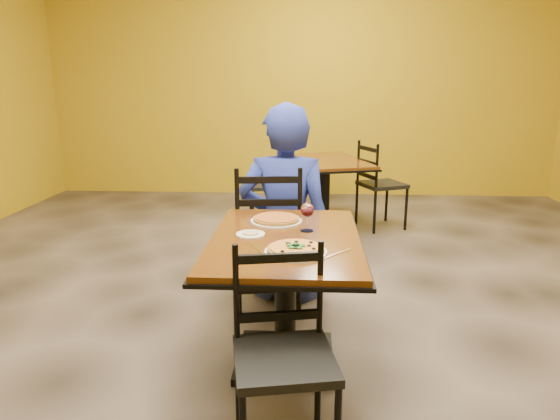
# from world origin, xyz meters

# --- Properties ---
(floor) EXTENTS (7.00, 8.00, 0.01)m
(floor) POSITION_xyz_m (0.00, 0.00, 0.00)
(floor) COLOR black
(floor) RESTS_ON ground
(wall_back) EXTENTS (7.00, 0.01, 3.00)m
(wall_back) POSITION_xyz_m (0.00, 4.00, 1.50)
(wall_back) COLOR #A88712
(wall_back) RESTS_ON ground
(table_main) EXTENTS (0.83, 1.23, 0.75)m
(table_main) POSITION_xyz_m (0.00, -0.50, 0.56)
(table_main) COLOR #5B340E
(table_main) RESTS_ON floor
(table_second) EXTENTS (1.10, 1.36, 0.75)m
(table_second) POSITION_xyz_m (0.30, 2.32, 0.55)
(table_second) COLOR #5B340E
(table_second) RESTS_ON floor
(chair_main_near) EXTENTS (0.48, 0.48, 0.90)m
(chair_main_near) POSITION_xyz_m (0.03, -1.25, 0.45)
(chair_main_near) COLOR black
(chair_main_near) RESTS_ON floor
(chair_main_far) EXTENTS (0.51, 0.51, 1.02)m
(chair_main_far) POSITION_xyz_m (-0.17, 0.34, 0.51)
(chair_main_far) COLOR black
(chair_main_far) RESTS_ON floor
(chair_second_left) EXTENTS (0.47, 0.47, 0.90)m
(chair_second_left) POSITION_xyz_m (-0.33, 2.32, 0.45)
(chair_second_left) COLOR black
(chair_second_left) RESTS_ON floor
(chair_second_right) EXTENTS (0.57, 0.57, 0.95)m
(chair_second_right) POSITION_xyz_m (0.92, 2.32, 0.48)
(chair_second_right) COLOR black
(chair_second_right) RESTS_ON floor
(diner) EXTENTS (0.71, 0.48, 1.44)m
(diner) POSITION_xyz_m (-0.05, 0.43, 0.72)
(diner) COLOR navy
(diner) RESTS_ON floor
(plate_main) EXTENTS (0.31, 0.31, 0.01)m
(plate_main) POSITION_xyz_m (0.06, -0.75, 0.76)
(plate_main) COLOR white
(plate_main) RESTS_ON table_main
(pizza_main) EXTENTS (0.28, 0.28, 0.02)m
(pizza_main) POSITION_xyz_m (0.06, -0.75, 0.77)
(pizza_main) COLOR maroon
(pizza_main) RESTS_ON plate_main
(plate_far) EXTENTS (0.31, 0.31, 0.01)m
(plate_far) POSITION_xyz_m (-0.07, -0.20, 0.76)
(plate_far) COLOR white
(plate_far) RESTS_ON table_main
(pizza_far) EXTENTS (0.28, 0.28, 0.02)m
(pizza_far) POSITION_xyz_m (-0.07, -0.20, 0.77)
(pizza_far) COLOR #BE6D24
(pizza_far) RESTS_ON plate_far
(side_plate) EXTENTS (0.16, 0.16, 0.01)m
(side_plate) POSITION_xyz_m (-0.19, -0.48, 0.76)
(side_plate) COLOR white
(side_plate) RESTS_ON table_main
(dip) EXTENTS (0.09, 0.09, 0.01)m
(dip) POSITION_xyz_m (-0.19, -0.48, 0.76)
(dip) COLOR tan
(dip) RESTS_ON side_plate
(wine_glass) EXTENTS (0.08, 0.08, 0.18)m
(wine_glass) POSITION_xyz_m (0.12, -0.38, 0.84)
(wine_glass) COLOR white
(wine_glass) RESTS_ON table_main
(fork) EXTENTS (0.10, 0.18, 0.00)m
(fork) POSITION_xyz_m (-0.13, -0.70, 0.75)
(fork) COLOR silver
(fork) RESTS_ON table_main
(knife) EXTENTS (0.15, 0.16, 0.00)m
(knife) POSITION_xyz_m (0.26, -0.76, 0.75)
(knife) COLOR silver
(knife) RESTS_ON table_main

